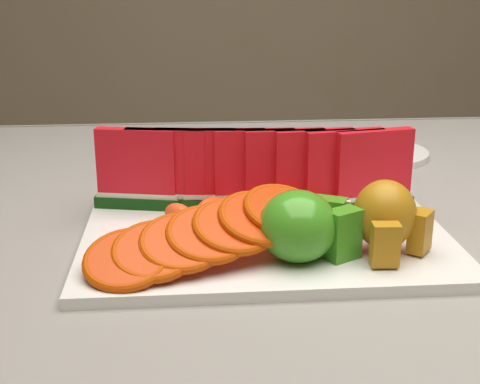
# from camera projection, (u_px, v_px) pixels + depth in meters

# --- Properties ---
(table) EXTENTS (1.40, 0.90, 0.75)m
(table) POSITION_uv_depth(u_px,v_px,m) (315.00, 285.00, 0.87)
(table) COLOR #4F3718
(table) RESTS_ON ground
(tablecloth) EXTENTS (1.53, 1.03, 0.20)m
(tablecloth) POSITION_uv_depth(u_px,v_px,m) (317.00, 241.00, 0.85)
(tablecloth) COLOR gray
(tablecloth) RESTS_ON table
(platter) EXTENTS (0.40, 0.30, 0.01)m
(platter) POSITION_uv_depth(u_px,v_px,m) (265.00, 234.00, 0.75)
(platter) COLOR silver
(platter) RESTS_ON tablecloth
(apple_cluster) EXTENTS (0.11, 0.09, 0.07)m
(apple_cluster) POSITION_uv_depth(u_px,v_px,m) (304.00, 227.00, 0.66)
(apple_cluster) COLOR #1F8816
(apple_cluster) RESTS_ON platter
(pear_cluster) EXTENTS (0.09, 0.09, 0.07)m
(pear_cluster) POSITION_uv_depth(u_px,v_px,m) (387.00, 217.00, 0.67)
(pear_cluster) COLOR #A15904
(pear_cluster) RESTS_ON platter
(side_plate) EXTENTS (0.19, 0.19, 0.01)m
(side_plate) POSITION_uv_depth(u_px,v_px,m) (371.00, 153.00, 1.08)
(side_plate) COLOR silver
(side_plate) RESTS_ON tablecloth
(fork) EXTENTS (0.02, 0.20, 0.00)m
(fork) POSITION_uv_depth(u_px,v_px,m) (130.00, 171.00, 0.99)
(fork) COLOR silver
(fork) RESTS_ON tablecloth
(watermelon_row) EXTENTS (0.39, 0.07, 0.10)m
(watermelon_row) POSITION_uv_depth(u_px,v_px,m) (254.00, 172.00, 0.79)
(watermelon_row) COLOR #0C3A15
(watermelon_row) RESTS_ON platter
(orange_fan_front) EXTENTS (0.26, 0.16, 0.07)m
(orange_fan_front) POSITION_uv_depth(u_px,v_px,m) (209.00, 234.00, 0.65)
(orange_fan_front) COLOR orange
(orange_fan_front) RESTS_ON platter
(orange_fan_back) EXTENTS (0.34, 0.11, 0.05)m
(orange_fan_back) POSITION_uv_depth(u_px,v_px,m) (261.00, 179.00, 0.85)
(orange_fan_back) COLOR orange
(orange_fan_back) RESTS_ON platter
(tangerine_segments) EXTENTS (0.21, 0.08, 0.03)m
(tangerine_segments) POSITION_uv_depth(u_px,v_px,m) (254.00, 211.00, 0.77)
(tangerine_segments) COLOR #DC6302
(tangerine_segments) RESTS_ON platter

